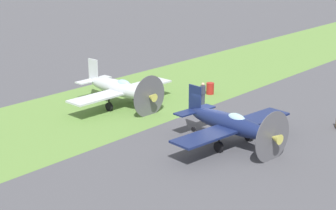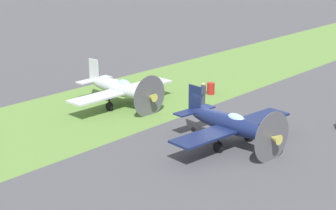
{
  "view_description": "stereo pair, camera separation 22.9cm",
  "coord_description": "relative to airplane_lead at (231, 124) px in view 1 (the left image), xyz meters",
  "views": [
    {
      "loc": [
        25.81,
        18.81,
        11.73
      ],
      "look_at": [
        0.83,
        -3.44,
        1.24
      ],
      "focal_mm": 57.28,
      "sensor_mm": 36.0,
      "label": 1
    },
    {
      "loc": [
        25.66,
        18.98,
        11.73
      ],
      "look_at": [
        0.83,
        -3.44,
        1.24
      ],
      "focal_mm": 57.28,
      "sensor_mm": 36.0,
      "label": 2
    }
  ],
  "objects": [
    {
      "name": "airplane_wingman",
      "position": [
        -0.97,
        -10.43,
        -0.0
      ],
      "size": [
        8.85,
        7.02,
        3.16
      ],
      "rotation": [
        0.0,
        0.0,
        -0.03
      ],
      "color": "#B2B7BC",
      "rests_on": "ground"
    },
    {
      "name": "ground_crew_chief",
      "position": [
        -5.03,
        -6.0,
        -0.41
      ],
      "size": [
        0.61,
        0.38,
        1.73
      ],
      "rotation": [
        0.0,
        0.0,
        0.27
      ],
      "color": "#2D3342",
      "rests_on": "ground"
    },
    {
      "name": "grass_verge",
      "position": [
        -1.33,
        -11.02,
        -1.32
      ],
      "size": [
        120.0,
        11.0,
        0.01
      ],
      "primitive_type": "cube",
      "color": "#567A38",
      "rests_on": "ground"
    },
    {
      "name": "fuel_drum",
      "position": [
        -7.78,
        -7.43,
        -0.88
      ],
      "size": [
        0.6,
        0.6,
        0.9
      ],
      "primitive_type": "cylinder",
      "color": "maroon",
      "rests_on": "ground"
    },
    {
      "name": "ground_plane",
      "position": [
        -1.33,
        -1.92,
        -1.33
      ],
      "size": [
        160.0,
        160.0,
        0.0
      ],
      "primitive_type": "plane",
      "color": "#424247"
    },
    {
      "name": "airplane_lead",
      "position": [
        0.0,
        0.0,
        0.0
      ],
      "size": [
        8.93,
        7.08,
        3.17
      ],
      "rotation": [
        0.0,
        0.0,
        -0.11
      ],
      "color": "#141E47",
      "rests_on": "ground"
    }
  ]
}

